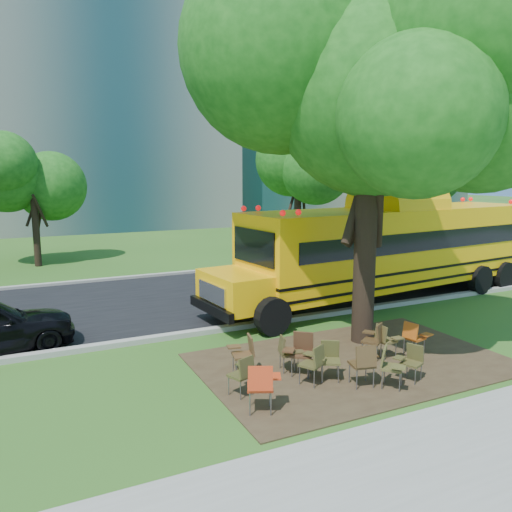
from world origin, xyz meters
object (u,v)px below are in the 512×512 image
chair_9 (301,349)px  chair_12 (385,338)px  main_tree (370,111)px  chair_11 (375,337)px  chair_7 (414,335)px  chair_8 (245,351)px  chair_3 (329,357)px  chair_0 (243,371)px  school_bus (393,247)px  chair_10 (287,350)px  chair_6 (412,359)px  chair_2 (314,360)px  chair_4 (364,361)px  chair_1 (262,383)px  chair_5 (390,364)px

chair_9 → chair_12: 2.29m
main_tree → chair_11: bearing=-114.8°
chair_7 → chair_8: bearing=-111.9°
chair_3 → chair_9: bearing=-22.1°
chair_0 → chair_3: (1.96, -0.07, 0.00)m
main_tree → school_bus: 6.50m
chair_10 → chair_11: bearing=98.0°
chair_10 → chair_9: bearing=53.3°
main_tree → chair_6: 5.91m
chair_2 → chair_10: chair_2 is taller
main_tree → chair_8: 6.44m
chair_4 → chair_1: bearing=-164.5°
chair_6 → chair_7: 1.54m
chair_0 → chair_7: bearing=-18.0°
chair_1 → chair_12: size_ratio=1.17×
chair_5 → chair_6: size_ratio=1.11×
chair_9 → chair_8: bearing=15.5°
school_bus → chair_7: 5.99m
chair_3 → chair_6: chair_3 is taller
chair_9 → chair_10: chair_9 is taller
chair_2 → chair_7: (3.05, 0.38, -0.01)m
chair_7 → chair_10: size_ratio=1.04×
chair_2 → chair_7: size_ratio=1.03×
main_tree → chair_7: 5.49m
chair_2 → chair_9: 0.59m
main_tree → chair_5: main_tree is taller
main_tree → chair_8: main_tree is taller
school_bus → chair_2: size_ratio=15.05×
chair_0 → chair_1: bearing=-110.1°
school_bus → chair_0: (-7.97, -4.99, -1.30)m
chair_4 → chair_12: 1.85m
chair_1 → chair_10: chair_1 is taller
chair_0 → chair_2: chair_2 is taller
chair_11 → chair_4: bearing=-170.5°
chair_2 → chair_5: size_ratio=1.00×
chair_4 → chair_7: chair_4 is taller
chair_3 → chair_6: (1.54, -0.79, -0.04)m
school_bus → chair_8: school_bus is taller
main_tree → chair_11: size_ratio=10.67×
chair_1 → chair_3: size_ratio=1.14×
chair_6 → chair_12: chair_12 is taller
chair_2 → chair_1: bearing=174.2°
chair_2 → chair_4: (0.85, -0.55, 0.04)m
chair_10 → chair_12: (2.49, -0.28, 0.01)m
chair_5 → chair_9: bearing=-91.2°
chair_11 → chair_2: bearing=162.0°
chair_0 → chair_10: size_ratio=1.03×
chair_0 → chair_4: (2.38, -0.70, 0.06)m
chair_4 → chair_7: (2.20, 0.93, -0.06)m
chair_5 → chair_3: bearing=-88.9°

